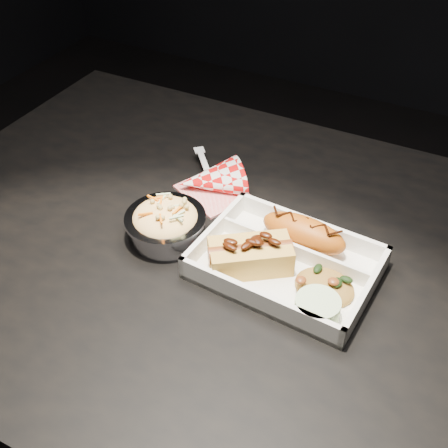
{
  "coord_description": "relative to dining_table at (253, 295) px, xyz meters",
  "views": [
    {
      "loc": [
        0.24,
        -0.57,
        1.33
      ],
      "look_at": [
        -0.04,
        -0.02,
        0.81
      ],
      "focal_mm": 45.0,
      "sensor_mm": 36.0,
      "label": 1
    }
  ],
  "objects": [
    {
      "name": "foil_coleslaw_cup",
      "position": [
        -0.14,
        -0.03,
        0.12
      ],
      "size": [
        0.12,
        0.12,
        0.07
      ],
      "color": "silver",
      "rests_on": "dining_table"
    },
    {
      "name": "fried_rice_mound",
      "position": [
        0.12,
        -0.03,
        0.11
      ],
      "size": [
        0.09,
        0.08,
        0.03
      ],
      "primitive_type": "ellipsoid",
      "rotation": [
        0.0,
        0.0,
        -0.07
      ],
      "color": "#AF7B33",
      "rests_on": "food_tray"
    },
    {
      "name": "food_tray",
      "position": [
        0.05,
        -0.01,
        0.1
      ],
      "size": [
        0.26,
        0.2,
        0.04
      ],
      "rotation": [
        0.0,
        0.0,
        -0.07
      ],
      "color": "white",
      "rests_on": "dining_table"
    },
    {
      "name": "cupcake_liner",
      "position": [
        0.12,
        -0.08,
        0.11
      ],
      "size": [
        0.06,
        0.06,
        0.03
      ],
      "primitive_type": "cylinder",
      "color": "beige",
      "rests_on": "food_tray"
    },
    {
      "name": "dining_table",
      "position": [
        0.0,
        0.0,
        0.0
      ],
      "size": [
        1.2,
        0.8,
        0.75
      ],
      "color": "black",
      "rests_on": "ground"
    },
    {
      "name": "napkin_fork",
      "position": [
        -0.14,
        0.11,
        0.11
      ],
      "size": [
        0.15,
        0.15,
        0.1
      ],
      "rotation": [
        0.0,
        0.0,
        -0.86
      ],
      "color": "red",
      "rests_on": "dining_table"
    },
    {
      "name": "hotdog",
      "position": [
        0.01,
        -0.04,
        0.12
      ],
      "size": [
        0.13,
        0.11,
        0.06
      ],
      "rotation": [
        0.0,
        0.0,
        0.62
      ],
      "color": "gold",
      "rests_on": "food_tray"
    },
    {
      "name": "fried_pastry",
      "position": [
        0.06,
        0.04,
        0.12
      ],
      "size": [
        0.14,
        0.06,
        0.05
      ],
      "primitive_type": "ellipsoid",
      "rotation": [
        0.0,
        0.0,
        -0.07
      ],
      "color": "#BA5912",
      "rests_on": "food_tray"
    }
  ]
}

